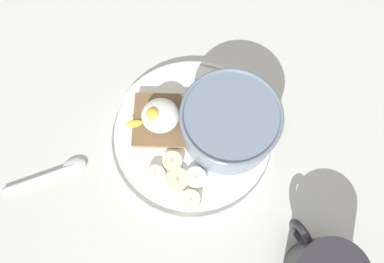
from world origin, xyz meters
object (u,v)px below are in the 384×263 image
oatmeal_bowl (230,122)px  banana_slice_inner (172,161)px  banana_slice_front (178,179)px  banana_slice_left (155,175)px  banana_slice_right (197,178)px  banana_slice_back (191,200)px  poached_egg (159,116)px  spoon (56,172)px  toast_slice (162,121)px

oatmeal_bowl → banana_slice_inner: size_ratio=3.53×
banana_slice_front → banana_slice_left: 3.27cm
banana_slice_right → banana_slice_back: bearing=70.1°
oatmeal_bowl → banana_slice_left: 13.08cm
oatmeal_bowl → poached_egg: (9.99, -1.93, -0.27)cm
banana_slice_back → banana_slice_right: 3.36cm
banana_slice_back → banana_slice_inner: 6.17cm
poached_egg → banana_slice_inner: 6.94cm
banana_slice_front → banana_slice_inner: bearing=-77.5°
spoon → banana_slice_front: bearing=171.4°
oatmeal_bowl → banana_slice_front: 11.08cm
banana_slice_inner → spoon: 17.33cm
banana_slice_front → spoon: size_ratio=0.33×
oatmeal_bowl → spoon: (25.94, 4.42, -3.86)cm
banana_slice_front → poached_egg: bearing=-77.9°
banana_slice_front → banana_slice_back: bearing=117.6°
banana_slice_right → banana_slice_inner: bearing=-37.9°
banana_slice_right → banana_slice_inner: 4.25cm
spoon → toast_slice: bearing=-158.4°
toast_slice → banana_slice_inner: bearing=100.7°
oatmeal_bowl → toast_slice: bearing=-11.2°
poached_egg → banana_slice_front: size_ratio=2.00×
banana_slice_front → banana_slice_left: size_ratio=1.01×
toast_slice → banana_slice_inner: size_ratio=2.28×
poached_egg → banana_slice_front: bearing=102.1°
banana_slice_front → banana_slice_back: 3.50cm
banana_slice_back → banana_slice_right: size_ratio=1.07×
oatmeal_bowl → poached_egg: oatmeal_bowl is taller
banana_slice_back → banana_slice_inner: size_ratio=0.99×
oatmeal_bowl → banana_slice_right: size_ratio=3.84×
banana_slice_back → spoon: 20.38cm
banana_slice_back → banana_slice_right: (-1.14, -3.15, -0.16)cm
banana_slice_right → banana_slice_front: bearing=1.0°
poached_egg → banana_slice_right: poached_egg is taller
toast_slice → spoon: (16.09, 6.37, -1.42)cm
banana_slice_left → banana_slice_back: banana_slice_left is taller
banana_slice_left → banana_slice_inner: 3.12cm
oatmeal_bowl → banana_slice_front: bearing=41.5°
banana_slice_left → banana_slice_inner: (-2.56, -1.79, -0.08)cm
banana_slice_left → banana_slice_inner: banana_slice_left is taller
banana_slice_inner → spoon: size_ratio=0.33×
poached_egg → banana_slice_left: 8.57cm
spoon → banana_slice_back: bearing=163.5°
toast_slice → poached_egg: 2.18cm
banana_slice_front → banana_slice_right: (-2.77, -0.05, -0.13)cm
banana_slice_right → banana_slice_inner: size_ratio=0.92×
poached_egg → banana_slice_inner: size_ratio=1.99×
toast_slice → oatmeal_bowl: bearing=168.8°
banana_slice_left → banana_slice_inner: bearing=-145.1°
oatmeal_bowl → banana_slice_front: oatmeal_bowl is taller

